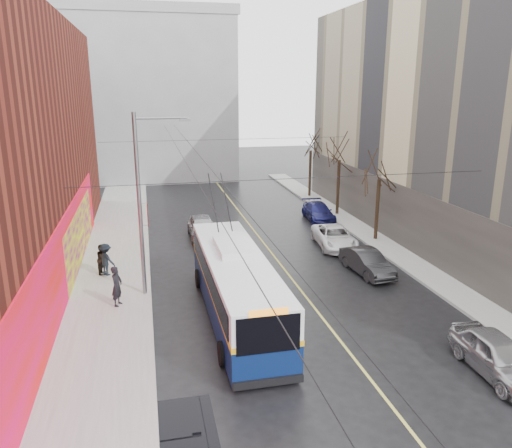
{
  "coord_description": "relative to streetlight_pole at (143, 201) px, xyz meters",
  "views": [
    {
      "loc": [
        -5.93,
        -13.7,
        10.15
      ],
      "look_at": [
        -0.33,
        11.31,
        3.01
      ],
      "focal_mm": 35.0,
      "sensor_mm": 36.0,
      "label": 1
    }
  ],
  "objects": [
    {
      "name": "tree_near",
      "position": [
        15.14,
        6.0,
        0.13
      ],
      "size": [
        3.2,
        3.2,
        6.4
      ],
      "color": "black",
      "rests_on": "ground"
    },
    {
      "name": "ground",
      "position": [
        6.14,
        -10.0,
        -4.85
      ],
      "size": [
        140.0,
        140.0,
        0.0
      ],
      "primitive_type": "plane",
      "color": "black",
      "rests_on": "ground"
    },
    {
      "name": "pigeons_flying",
      "position": [
        3.29,
        1.0,
        2.24
      ],
      "size": [
        2.27,
        2.98,
        0.29
      ],
      "color": "slate"
    },
    {
      "name": "parked_car_c",
      "position": [
        11.94,
        5.37,
        -4.18
      ],
      "size": [
        2.69,
        5.0,
        1.33
      ],
      "primitive_type": "imported",
      "rotation": [
        0.0,
        0.0,
        -0.1
      ],
      "color": "white",
      "rests_on": "ground"
    },
    {
      "name": "sidewalk_left",
      "position": [
        -1.86,
        2.0,
        -4.77
      ],
      "size": [
        4.0,
        60.0,
        0.15
      ],
      "primitive_type": "cube",
      "color": "gray",
      "rests_on": "ground"
    },
    {
      "name": "tree_mid",
      "position": [
        15.14,
        13.0,
        0.41
      ],
      "size": [
        3.2,
        3.2,
        6.68
      ],
      "color": "black",
      "rests_on": "ground"
    },
    {
      "name": "streetlight_pole",
      "position": [
        0.0,
        0.0,
        0.0
      ],
      "size": [
        2.65,
        0.6,
        9.0
      ],
      "color": "slate",
      "rests_on": "ground"
    },
    {
      "name": "parked_car_b",
      "position": [
        11.94,
        0.43,
        -4.18
      ],
      "size": [
        1.82,
        4.19,
        1.34
      ],
      "primitive_type": "imported",
      "rotation": [
        0.0,
        0.0,
        0.1
      ],
      "color": "#2C2B2E",
      "rests_on": "ground"
    },
    {
      "name": "sidewalk_right",
      "position": [
        15.14,
        2.0,
        -4.77
      ],
      "size": [
        2.0,
        60.0,
        0.15
      ],
      "primitive_type": "cube",
      "color": "gray",
      "rests_on": "ground"
    },
    {
      "name": "pedestrian_a",
      "position": [
        -1.41,
        -1.15,
        -3.74
      ],
      "size": [
        0.69,
        0.82,
        1.92
      ],
      "primitive_type": "imported",
      "rotation": [
        0.0,
        0.0,
        1.18
      ],
      "color": "black",
      "rests_on": "sidewalk_left"
    },
    {
      "name": "following_car",
      "position": [
        3.79,
        9.24,
        -4.08
      ],
      "size": [
        1.83,
        4.53,
        1.54
      ],
      "primitive_type": "imported",
      "rotation": [
        0.0,
        0.0,
        0.0
      ],
      "color": "#9E9EA3",
      "rests_on": "ground"
    },
    {
      "name": "catenary_wires",
      "position": [
        3.6,
        4.77,
        1.4
      ],
      "size": [
        18.0,
        60.0,
        0.22
      ],
      "color": "black"
    },
    {
      "name": "puddle",
      "position": [
        0.84,
        -10.46,
        -4.84
      ],
      "size": [
        2.08,
        3.09,
        0.01
      ],
      "primitive_type": "cube",
      "color": "black",
      "rests_on": "ground"
    },
    {
      "name": "trolleybus",
      "position": [
        3.86,
        -3.31,
        -3.28
      ],
      "size": [
        2.85,
        11.93,
        5.63
      ],
      "rotation": [
        0.0,
        0.0,
        0.01
      ],
      "color": "#081842",
      "rests_on": "ground"
    },
    {
      "name": "pedestrian_b",
      "position": [
        -2.36,
        3.25,
        -3.86
      ],
      "size": [
        0.78,
        0.92,
        1.68
      ],
      "primitive_type": "imported",
      "rotation": [
        0.0,
        0.0,
        1.39
      ],
      "color": "black",
      "rests_on": "sidewalk_left"
    },
    {
      "name": "tree_far",
      "position": [
        15.14,
        20.0,
        0.3
      ],
      "size": [
        3.2,
        3.2,
        6.57
      ],
      "color": "black",
      "rests_on": "ground"
    },
    {
      "name": "parked_car_d",
      "position": [
        13.14,
        11.87,
        -4.18
      ],
      "size": [
        2.17,
        4.7,
        1.33
      ],
      "primitive_type": "imported",
      "rotation": [
        0.0,
        0.0,
        -0.07
      ],
      "color": "navy",
      "rests_on": "ground"
    },
    {
      "name": "lane_line",
      "position": [
        7.64,
        4.0,
        -4.84
      ],
      "size": [
        0.12,
        50.0,
        0.01
      ],
      "primitive_type": "cube",
      "color": "#BFB74C",
      "rests_on": "ground"
    },
    {
      "name": "building_far",
      "position": [
        0.14,
        34.99,
        4.17
      ],
      "size": [
        20.5,
        12.1,
        18.0
      ],
      "color": "gray",
      "rests_on": "ground"
    },
    {
      "name": "parked_car_a",
      "position": [
        12.25,
        -9.93,
        -4.11
      ],
      "size": [
        1.9,
        4.38,
        1.47
      ],
      "primitive_type": "imported",
      "rotation": [
        0.0,
        0.0,
        -0.04
      ],
      "color": "#9A9A9E",
      "rests_on": "ground"
    },
    {
      "name": "pedestrian_c",
      "position": [
        -2.17,
        2.98,
        -3.81
      ],
      "size": [
        1.3,
        1.25,
        1.78
      ],
      "primitive_type": "imported",
      "rotation": [
        0.0,
        0.0,
        2.43
      ],
      "color": "black",
      "rests_on": "sidewalk_left"
    }
  ]
}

